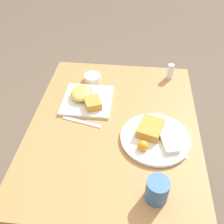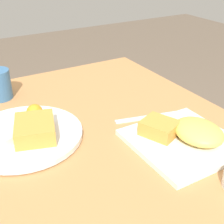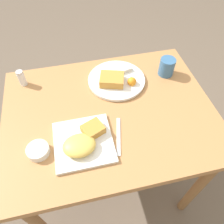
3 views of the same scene
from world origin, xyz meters
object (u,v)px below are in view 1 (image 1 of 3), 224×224
Objects in this scene: plate_oval_far at (155,136)px; sauce_ramekin at (92,78)px; plate_square_near at (86,98)px; butter_knife at (82,122)px; salt_shaker at (170,72)px; coffee_mug at (157,190)px.

plate_oval_far is 3.30× the size of sauce_ramekin.
butter_knife is at bearing 2.05° from plate_square_near.
coffee_mug is (0.73, -0.09, 0.01)m from salt_shaker.
plate_oval_far is 3.51× the size of salt_shaker.
salt_shaker is (-0.24, 0.41, 0.01)m from plate_square_near.
butter_knife is (0.33, 0.00, -0.01)m from sauce_ramekin.
plate_square_near is 0.39m from plate_oval_far.
plate_square_near is at bearing 105.69° from butter_knife.
sauce_ramekin is at bearing 179.29° from plate_square_near.
sauce_ramekin is at bearing -140.51° from plate_oval_far.
salt_shaker is (-0.46, 0.09, 0.02)m from plate_oval_far.
plate_square_near is 0.15m from butter_knife.
salt_shaker is at bearing 169.23° from plate_oval_far.
butter_knife is (-0.07, -0.32, -0.02)m from plate_oval_far.
sauce_ramekin reaches higher than butter_knife.
sauce_ramekin is 0.74m from coffee_mug.
plate_oval_far is 0.47m from salt_shaker.
coffee_mug is (0.27, 0.00, 0.03)m from plate_oval_far.
plate_oval_far is 0.27m from coffee_mug.
coffee_mug reaches higher than butter_knife.
plate_square_near is 2.57× the size of coffee_mug.
salt_shaker is at bearing 99.04° from sauce_ramekin.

